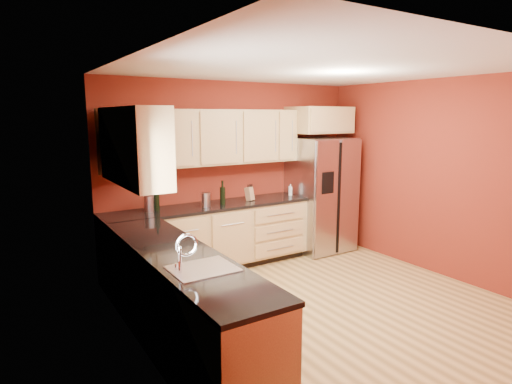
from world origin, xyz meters
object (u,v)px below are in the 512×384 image
(refrigerator, at_px, (321,194))
(soap_dispenser, at_px, (290,190))
(knife_block, at_px, (249,194))
(canister_left, at_px, (149,204))
(wine_bottle_a, at_px, (157,199))

(refrigerator, bearing_deg, soap_dispenser, 173.67)
(knife_block, relative_size, soap_dispenser, 1.11)
(refrigerator, xyz_separation_m, canister_left, (-2.73, 0.12, 0.13))
(wine_bottle_a, distance_m, soap_dispenser, 2.08)
(wine_bottle_a, distance_m, knife_block, 1.35)
(refrigerator, bearing_deg, wine_bottle_a, 177.45)
(refrigerator, height_order, wine_bottle_a, refrigerator)
(canister_left, bearing_deg, refrigerator, -2.43)
(refrigerator, bearing_deg, knife_block, 177.34)
(refrigerator, xyz_separation_m, wine_bottle_a, (-2.63, 0.12, 0.19))
(soap_dispenser, bearing_deg, wine_bottle_a, 178.45)
(wine_bottle_a, relative_size, soap_dispenser, 1.79)
(canister_left, xyz_separation_m, wine_bottle_a, (0.10, 0.00, 0.05))
(refrigerator, bearing_deg, canister_left, 177.57)
(refrigerator, relative_size, canister_left, 8.68)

